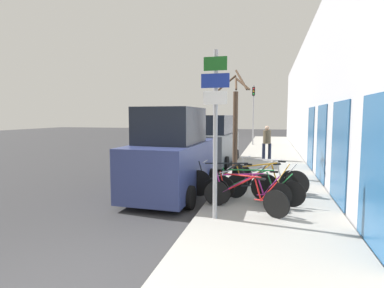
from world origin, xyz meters
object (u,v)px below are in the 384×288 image
Objects in this scene: parked_car_0 at (173,156)px; pedestrian_near at (267,140)px; street_tree at (235,125)px; signpost at (215,124)px; bicycle_5 at (267,177)px; traffic_light at (253,107)px; bicycle_4 at (264,182)px; bicycle_0 at (246,195)px; parked_car_1 at (213,142)px; bicycle_2 at (256,188)px; bicycle_3 at (231,183)px; bicycle_1 at (247,192)px.

parked_car_0 reaches higher than pedestrian_near.
signpost is at bearing -88.60° from street_tree.
traffic_light is (-1.24, 14.49, 2.47)m from bicycle_5.
signpost is 0.86× the size of parked_car_0.
bicycle_0 is at bearing 134.18° from bicycle_4.
parked_car_1 is at bearing 101.11° from signpost.
parked_car_0 is 0.93× the size of parked_car_1.
bicycle_4 is 6.98m from pedestrian_near.
signpost is 1.51× the size of bicycle_2.
bicycle_4 reaches higher than bicycle_2.
parked_car_0 reaches higher than bicycle_3.
bicycle_4 is at bearing -5.78° from bicycle_2.
bicycle_1 is (0.01, 0.29, -0.00)m from bicycle_0.
street_tree reaches higher than signpost.
bicycle_5 is 14.75m from traffic_light.
signpost is at bearing 71.73° from pedestrian_near.
street_tree reaches higher than bicycle_3.
traffic_light is at bearing 90.25° from street_tree.
bicycle_2 is at bearing 12.23° from bicycle_0.
pedestrian_near is at bearing -9.58° from bicycle_1.
bicycle_3 is 1.13× the size of bicycle_5.
bicycle_1 is at bearing 75.32° from pedestrian_near.
bicycle_0 is 1.04m from bicycle_3.
bicycle_1 is at bearing -79.00° from street_tree.
bicycle_0 is 2.78m from parked_car_0.
bicycle_5 is at bearing -39.28° from bicycle_3.
signpost is 8.21m from parked_car_1.
bicycle_5 is at bearing -41.82° from bicycle_4.
bicycle_2 is 0.95× the size of bicycle_3.
bicycle_1 is 8.15m from pedestrian_near.
traffic_light is at bearing 90.57° from signpost.
bicycle_0 is 0.29m from bicycle_1.
parked_car_0 reaches higher than parked_car_1.
pedestrian_near reaches higher than bicycle_5.
bicycle_3 is 1.98m from parked_car_0.
bicycle_4 is at bearing -166.15° from bicycle_5.
pedestrian_near reaches higher than bicycle_0.
street_tree is 0.85× the size of traffic_light.
parked_car_0 reaches higher than bicycle_5.
bicycle_1 is 0.88× the size of bicycle_2.
parked_car_0 is 5.81m from parked_car_1.
bicycle_1 is (0.62, 0.99, -1.66)m from signpost.
signpost reaches higher than bicycle_4.
street_tree is at bearing 6.56° from bicycle_3.
bicycle_0 is at bearing -169.08° from bicycle_5.
bicycle_4 is at bearing -63.54° from parked_car_1.
parked_car_0 is (-1.81, 0.54, 0.58)m from bicycle_3.
pedestrian_near is at bearing 5.07° from bicycle_2.
parked_car_0 is at bearing 56.97° from pedestrian_near.
signpost reaches higher than bicycle_3.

